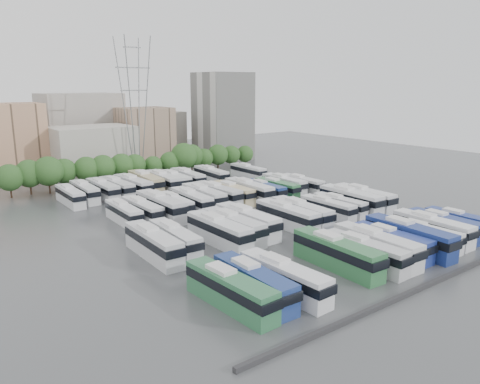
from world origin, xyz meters
TOP-DOWN VIEW (x-y plane):
  - ground at (0.00, 0.00)m, footprint 220.00×220.00m
  - parapet at (0.00, -33.00)m, footprint 56.00×0.50m
  - tree_line at (-1.87, 42.05)m, footprint 65.43×7.91m
  - city_buildings at (-7.46, 71.86)m, footprint 102.00×35.00m
  - apartment_tower at (34.00, 58.00)m, footprint 14.00×14.00m
  - electricity_pylon at (2.00, 50.00)m, footprint 9.00×6.91m
  - bus_r0_s0 at (-21.55, -23.47)m, footprint 3.38×12.82m
  - bus_r0_s1 at (-18.38, -23.39)m, footprint 3.00×12.41m
  - bus_r0_s2 at (-14.92, -24.41)m, footprint 3.22×12.51m
  - bus_r0_s5 at (-4.80, -22.98)m, footprint 3.39×13.53m
  - bus_r0_s6 at (-1.43, -24.47)m, footprint 3.08×12.33m
  - bus_r0_s7 at (1.66, -24.08)m, footprint 3.30×13.09m
  - bus_r0_s8 at (4.96, -24.04)m, footprint 2.61×11.86m
  - bus_r0_s9 at (8.15, -24.58)m, footprint 3.59×13.71m
  - bus_r0_s10 at (11.36, -24.81)m, footprint 2.70×11.14m
  - bus_r0_s11 at (14.80, -24.03)m, footprint 3.19×12.54m
  - bus_r0_s12 at (18.03, -24.03)m, footprint 3.01×11.72m
  - bus_r0_s13 at (21.44, -24.81)m, footprint 2.48×11.29m
  - bus_r1_s0 at (-21.50, -5.80)m, footprint 3.15×13.05m
  - bus_r1_s1 at (-18.01, -5.34)m, footprint 3.18×12.10m
  - bus_r1_s3 at (-11.46, -6.57)m, footprint 3.06×13.19m
  - bus_r1_s4 at (-8.43, -5.87)m, footprint 3.08×12.96m
  - bus_r1_s5 at (-5.15, -5.05)m, footprint 3.05×13.24m
  - bus_r1_s7 at (1.86, -6.45)m, footprint 2.82×12.81m
  - bus_r1_s8 at (4.98, -6.57)m, footprint 3.36×12.97m
  - bus_r1_s10 at (11.50, -6.31)m, footprint 2.62×11.19m
  - bus_r1_s11 at (14.83, -6.09)m, footprint 2.73×10.97m
  - bus_r1_s12 at (18.32, -5.59)m, footprint 3.47×13.61m
  - bus_r1_s13 at (21.65, -5.95)m, footprint 3.35×13.14m
  - bus_r2_s1 at (-18.20, 11.65)m, footprint 2.68×11.24m
  - bus_r2_s2 at (-14.98, 11.48)m, footprint 2.79×11.69m
  - bus_r2_s3 at (-11.70, 10.98)m, footprint 3.12×13.64m
  - bus_r2_s4 at (-8.32, 12.07)m, footprint 2.84×10.95m
  - bus_r2_s5 at (-5.02, 11.84)m, footprint 3.21×12.30m
  - bus_r2_s6 at (-1.73, 12.83)m, footprint 3.27×12.83m
  - bus_r2_s7 at (1.53, 13.02)m, footprint 3.34×12.82m
  - bus_r2_s8 at (4.77, 12.58)m, footprint 2.62×11.97m
  - bus_r2_s9 at (8.06, 11.53)m, footprint 3.07×13.21m
  - bus_r2_s10 at (11.50, 10.91)m, footprint 2.52×11.36m
  - bus_r2_s11 at (14.97, 10.96)m, footprint 2.98×11.41m
  - bus_r2_s12 at (18.25, 12.42)m, footprint 2.85×12.14m
  - bus_r2_s13 at (21.64, 10.57)m, footprint 2.64×11.49m
  - bus_r3_s0 at (-21.51, 29.44)m, footprint 2.48×11.31m
  - bus_r3_s1 at (-18.12, 31.12)m, footprint 2.77×11.76m
  - bus_r3_s2 at (-14.68, 30.45)m, footprint 2.89×12.24m
  - bus_r3_s3 at (-11.74, 30.32)m, footprint 3.13×12.45m
  - bus_r3_s4 at (-8.38, 29.81)m, footprint 3.43×13.00m
  - bus_r3_s5 at (-4.97, 30.96)m, footprint 3.67×13.79m
  - bus_r3_s6 at (-1.51, 29.72)m, footprint 3.39×13.33m
  - bus_r3_s7 at (1.58, 30.18)m, footprint 3.01×12.12m
  - bus_r3_s8 at (5.08, 30.40)m, footprint 3.19×12.45m
  - bus_r3_s10 at (11.54, 30.51)m, footprint 3.04×12.06m
  - bus_r3_s13 at (21.28, 28.95)m, footprint 2.61×11.43m

SIDE VIEW (x-z plane):
  - ground at x=0.00m, z-range 0.00..0.00m
  - parapet at x=0.00m, z-range 0.00..0.50m
  - bus_r2_s4 at x=-8.32m, z-range -0.03..3.38m
  - bus_r1_s11 at x=14.83m, z-range -0.03..3.39m
  - bus_r0_s10 at x=11.36m, z-range -0.03..3.44m
  - bus_r1_s10 at x=11.50m, z-range -0.03..3.47m
  - bus_r2_s1 at x=-18.20m, z-range -0.03..3.48m
  - bus_r0_s13 at x=21.44m, z-range -0.03..3.51m
  - bus_r3_s0 at x=-21.51m, z-range -0.03..3.52m
  - bus_r2_s11 at x=14.97m, z-range -0.03..3.52m
  - bus_r2_s10 at x=11.50m, z-range -0.03..3.53m
  - bus_r3_s13 at x=21.28m, z-range -0.03..3.55m
  - bus_r2_s13 at x=21.64m, z-range -0.03..3.56m
  - bus_r0_s12 at x=18.03m, z-range -0.03..3.62m
  - bus_r2_s2 at x=-14.98m, z-range -0.03..3.62m
  - bus_r3_s1 at x=-18.12m, z-range -0.03..3.64m
  - bus_r0_s8 at x=4.96m, z-range -0.03..3.69m
  - bus_r2_s8 at x=4.77m, z-range -0.03..3.72m
  - bus_r3_s10 at x=11.54m, z-range -0.03..3.72m
  - bus_r1_s1 at x=-18.01m, z-range -0.03..3.73m
  - bus_r3_s7 at x=1.58m, z-range -0.03..3.74m
  - bus_r2_s12 at x=18.25m, z-range -0.03..3.76m
  - bus_r2_s5 at x=-5.02m, z-range -0.03..3.79m
  - bus_r3_s2 at x=-14.68m, z-range -0.03..3.79m
  - bus_r0_s6 at x=-1.43m, z-range -0.03..3.81m
  - bus_r0_s1 at x=-18.38m, z-range -0.04..3.84m
  - bus_r3_s8 at x=5.08m, z-range -0.04..3.84m
  - bus_r3_s3 at x=-11.74m, z-range -0.04..3.85m
  - bus_r0_s2 at x=-14.92m, z-range -0.04..3.86m
  - bus_r0_s11 at x=14.80m, z-range -0.04..3.87m
  - bus_r0_s0 at x=-21.55m, z-range -0.04..3.95m
  - bus_r2_s7 at x=1.53m, z-range -0.04..3.95m
  - bus_r2_s6 at x=-1.73m, z-range -0.04..3.96m
  - bus_r1_s7 at x=1.86m, z-range -0.04..3.98m
  - bus_r1_s8 at x=4.98m, z-range -0.04..4.00m
  - bus_r3_s4 at x=-8.38m, z-range -0.04..4.00m
  - bus_r1_s4 at x=-8.43m, z-range -0.04..4.01m
  - bus_r1_s0 at x=-21.50m, z-range -0.04..4.04m
  - bus_r0_s7 at x=1.66m, z-range -0.04..4.04m
  - bus_r1_s13 at x=21.65m, z-range -0.04..4.06m
  - bus_r1_s3 at x=-11.46m, z-range -0.04..4.09m
  - bus_r2_s9 at x=8.06m, z-range -0.04..4.09m
  - bus_r1_s5 at x=-5.15m, z-range -0.04..4.10m
  - bus_r3_s6 at x=-1.51m, z-range -0.04..4.11m
  - bus_r0_s5 at x=-4.80m, z-range -0.04..4.18m
  - bus_r1_s12 at x=18.32m, z-range -0.04..4.20m
  - bus_r0_s9 at x=8.15m, z-range -0.04..4.22m
  - bus_r2_s3 at x=-11.70m, z-range -0.04..4.23m
  - bus_r3_s5 at x=-4.97m, z-range -0.04..4.25m
  - tree_line at x=-1.87m, z-range 0.14..8.51m
  - city_buildings at x=-7.46m, z-range -2.13..17.87m
  - apartment_tower at x=34.00m, z-range 0.00..26.00m
  - electricity_pylon at x=2.00m, z-range 1.75..35.57m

